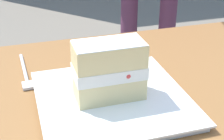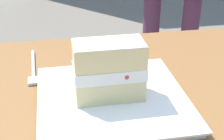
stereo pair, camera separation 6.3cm
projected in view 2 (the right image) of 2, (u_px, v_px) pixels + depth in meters
The scene contains 3 objects.
dessert_plate at pixel (112, 99), 0.66m from camera, with size 0.28×0.28×0.02m.
cake_slice at pixel (109, 70), 0.63m from camera, with size 0.13×0.07×0.11m.
dessert_fork at pixel (33, 69), 0.78m from camera, with size 0.03×0.17×0.01m.
Camera 2 is at (0.17, 0.50, 1.09)m, focal length 54.98 mm.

